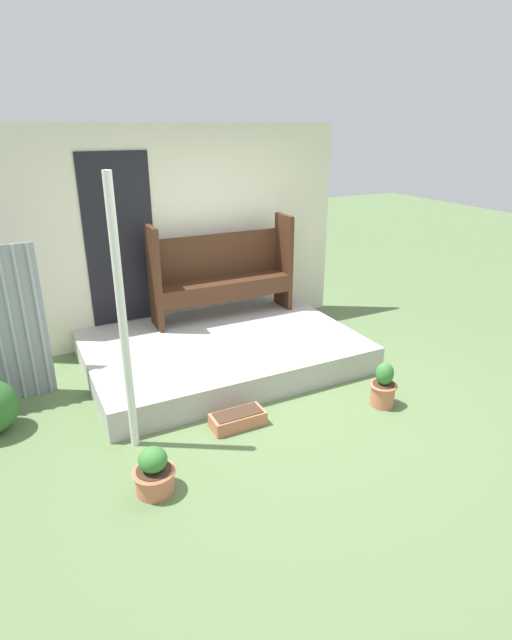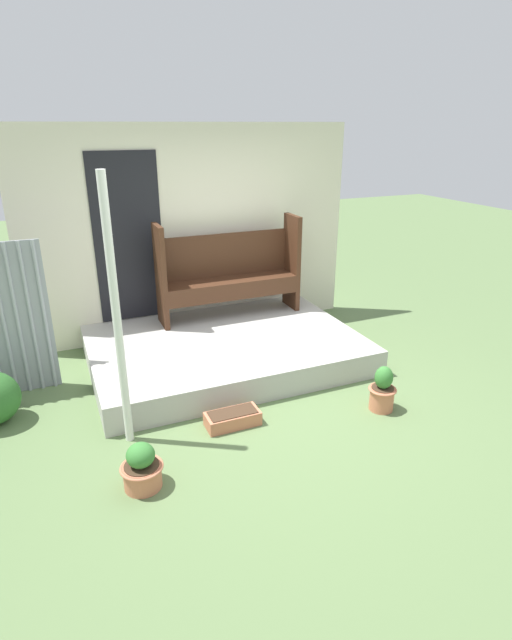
{
  "view_description": "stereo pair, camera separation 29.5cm",
  "coord_description": "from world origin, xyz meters",
  "px_view_note": "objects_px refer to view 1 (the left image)",
  "views": [
    {
      "loc": [
        -2.08,
        -3.79,
        2.58
      ],
      "look_at": [
        0.01,
        0.36,
        0.74
      ],
      "focal_mm": 28.0,
      "sensor_mm": 36.0,
      "label": 1
    },
    {
      "loc": [
        -1.81,
        -3.92,
        2.58
      ],
      "look_at": [
        0.01,
        0.36,
        0.74
      ],
      "focal_mm": 28.0,
      "sensor_mm": 36.0,
      "label": 2
    }
  ],
  "objects_px": {
    "flower_pot_left": "(154,473)",
    "flower_pot_middle": "(383,387)",
    "planter_box_rect": "(238,419)",
    "support_post": "(123,321)",
    "bench": "(222,270)"
  },
  "relations": [
    {
      "from": "flower_pot_middle",
      "to": "planter_box_rect",
      "type": "xyz_separation_m",
      "value": [
        -1.42,
        0.31,
        -0.13
      ]
    },
    {
      "from": "flower_pot_left",
      "to": "flower_pot_middle",
      "type": "distance_m",
      "value": 2.35
    },
    {
      "from": "flower_pot_left",
      "to": "flower_pot_middle",
      "type": "bearing_deg",
      "value": 5.06
    },
    {
      "from": "support_post",
      "to": "planter_box_rect",
      "type": "bearing_deg",
      "value": -9.11
    },
    {
      "from": "support_post",
      "to": "flower_pot_middle",
      "type": "bearing_deg",
      "value": -11.0
    },
    {
      "from": "flower_pot_left",
      "to": "flower_pot_middle",
      "type": "height_order",
      "value": "flower_pot_middle"
    },
    {
      "from": "support_post",
      "to": "planter_box_rect",
      "type": "height_order",
      "value": "support_post"
    },
    {
      "from": "support_post",
      "to": "flower_pot_left",
      "type": "relative_size",
      "value": 6.02
    },
    {
      "from": "bench",
      "to": "flower_pot_middle",
      "type": "bearing_deg",
      "value": -72.37
    },
    {
      "from": "bench",
      "to": "flower_pot_middle",
      "type": "distance_m",
      "value": 2.49
    },
    {
      "from": "support_post",
      "to": "bench",
      "type": "bearing_deg",
      "value": 48.6
    },
    {
      "from": "flower_pot_middle",
      "to": "support_post",
      "type": "bearing_deg",
      "value": 169.0
    },
    {
      "from": "flower_pot_left",
      "to": "flower_pot_middle",
      "type": "relative_size",
      "value": 0.83
    },
    {
      "from": "flower_pot_middle",
      "to": "flower_pot_left",
      "type": "bearing_deg",
      "value": -174.94
    },
    {
      "from": "support_post",
      "to": "flower_pot_middle",
      "type": "xyz_separation_m",
      "value": [
        2.33,
        -0.45,
        -0.94
      ]
    }
  ]
}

